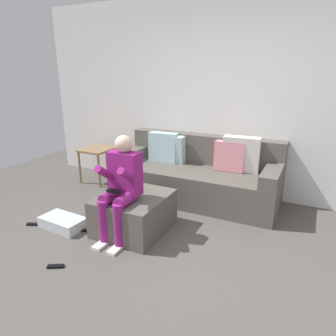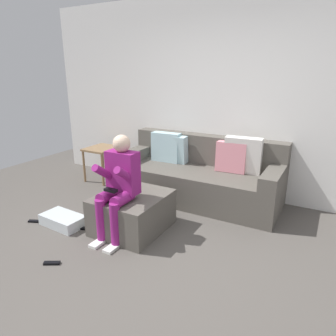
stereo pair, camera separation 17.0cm
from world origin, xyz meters
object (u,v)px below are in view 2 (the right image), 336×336
at_px(side_table, 102,153).
at_px(remote_under_side_table, 35,221).
at_px(storage_bin, 63,220).
at_px(remote_near_ottoman, 52,263).
at_px(remote_by_storage_bin, 80,228).
at_px(couch_sectional, 199,175).
at_px(person_seated, 118,183).
at_px(ottoman, 132,212).

xyz_separation_m(side_table, remote_under_side_table, (0.28, -1.59, -0.45)).
distance_m(storage_bin, remote_near_ottoman, 0.78).
height_order(remote_by_storage_bin, remote_under_side_table, same).
xyz_separation_m(couch_sectional, storage_bin, (-1.07, -1.53, -0.28)).
relative_size(remote_by_storage_bin, remote_under_side_table, 1.13).
relative_size(person_seated, side_table, 2.03).
height_order(couch_sectional, storage_bin, couch_sectional).
xyz_separation_m(side_table, remote_near_ottoman, (1.14, -2.08, -0.45)).
xyz_separation_m(storage_bin, remote_by_storage_bin, (0.24, 0.02, -0.05)).
bearing_deg(storage_bin, remote_near_ottoman, -50.63).
xyz_separation_m(person_seated, storage_bin, (-0.74, -0.14, -0.55)).
bearing_deg(person_seated, remote_under_side_table, -166.81).
xyz_separation_m(couch_sectional, ottoman, (-0.30, -1.20, -0.14)).
distance_m(side_table, remote_under_side_table, 1.68).
relative_size(ottoman, remote_by_storage_bin, 4.65).
bearing_deg(remote_near_ottoman, ottoman, 43.56).
height_order(couch_sectional, remote_under_side_table, couch_sectional).
height_order(side_table, remote_near_ottoman, side_table).
height_order(couch_sectional, person_seated, person_seated).
relative_size(couch_sectional, side_table, 4.09).
bearing_deg(remote_under_side_table, remote_by_storage_bin, -11.85).
distance_m(remote_near_ottoman, remote_under_side_table, 0.99).
height_order(person_seated, remote_under_side_table, person_seated).
distance_m(ottoman, remote_under_side_table, 1.23).
bearing_deg(ottoman, remote_near_ottoman, -106.38).
bearing_deg(remote_near_ottoman, couch_sectional, 44.85).
relative_size(couch_sectional, ottoman, 2.81).
bearing_deg(person_seated, storage_bin, -168.98).
relative_size(side_table, remote_under_side_table, 3.60).
height_order(couch_sectional, ottoman, couch_sectional).
relative_size(ottoman, side_table, 1.45).
height_order(person_seated, remote_by_storage_bin, person_seated).
relative_size(side_table, remote_by_storage_bin, 3.20).
bearing_deg(storage_bin, side_table, 113.47).
relative_size(couch_sectional, remote_by_storage_bin, 13.08).
relative_size(remote_near_ottoman, remote_by_storage_bin, 0.89).
bearing_deg(person_seated, remote_near_ottoman, -107.98).
height_order(storage_bin, remote_by_storage_bin, storage_bin).
distance_m(side_table, remote_near_ottoman, 2.41).
relative_size(couch_sectional, storage_bin, 4.33).
xyz_separation_m(ottoman, side_table, (-1.41, 1.14, 0.25)).
bearing_deg(remote_near_ottoman, person_seated, 41.95).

